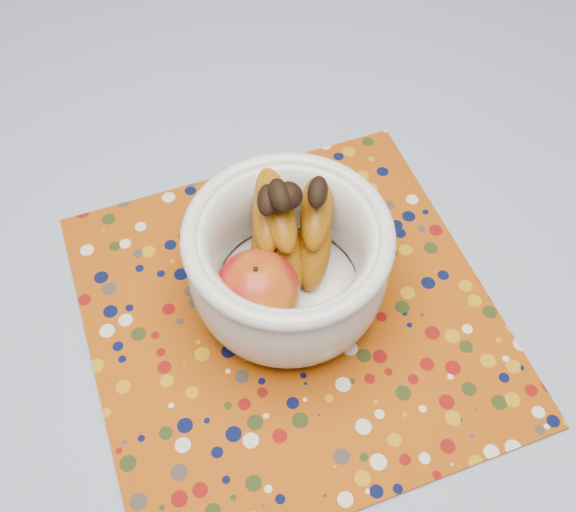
{
  "coord_description": "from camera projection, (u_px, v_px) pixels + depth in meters",
  "views": [
    {
      "loc": [
        0.03,
        -0.4,
        1.4
      ],
      "look_at": [
        0.02,
        -0.03,
        0.84
      ],
      "focal_mm": 42.0,
      "sensor_mm": 36.0,
      "label": 1
    }
  ],
  "objects": [
    {
      "name": "placemat",
      "position": [
        290.0,
        315.0,
        0.72
      ],
      "size": [
        0.54,
        0.54,
        0.0
      ],
      "primitive_type": "cube",
      "rotation": [
        0.0,
        0.0,
        0.37
      ],
      "color": "#913D07",
      "rests_on": "tablecloth"
    },
    {
      "name": "fruit_bowl",
      "position": [
        287.0,
        255.0,
        0.68
      ],
      "size": [
        0.2,
        0.2,
        0.16
      ],
      "color": "silver",
      "rests_on": "placemat"
    },
    {
      "name": "tablecloth",
      "position": [
        268.0,
        275.0,
        0.76
      ],
      "size": [
        1.32,
        1.32,
        0.01
      ],
      "primitive_type": "cube",
      "color": "slate",
      "rests_on": "table"
    },
    {
      "name": "table",
      "position": [
        270.0,
        310.0,
        0.83
      ],
      "size": [
        1.2,
        1.2,
        0.75
      ],
      "color": "brown",
      "rests_on": "ground"
    }
  ]
}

